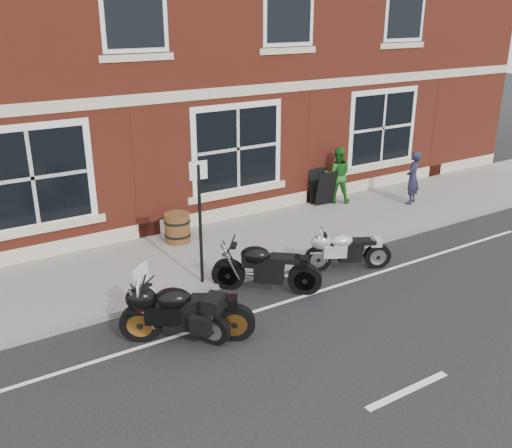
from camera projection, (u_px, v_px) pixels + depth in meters
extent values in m
plane|color=black|center=(291.00, 307.00, 10.82)|extent=(80.00, 80.00, 0.00)
cube|color=slate|center=(216.00, 250.00, 13.18)|extent=(30.00, 3.00, 0.12)
cube|color=slate|center=(251.00, 276.00, 11.92)|extent=(30.00, 0.16, 0.12)
cylinder|color=black|center=(147.00, 313.00, 10.02)|extent=(0.43, 0.55, 0.59)
cylinder|color=black|center=(214.00, 328.00, 9.54)|extent=(0.43, 0.55, 0.59)
cube|color=black|center=(177.00, 304.00, 9.69)|extent=(0.60, 0.73, 0.20)
ellipsoid|color=silver|center=(169.00, 296.00, 9.70)|extent=(0.56, 0.61, 0.29)
cube|color=black|center=(195.00, 304.00, 9.52)|extent=(0.48, 0.55, 0.09)
cube|color=silver|center=(145.00, 274.00, 9.75)|extent=(0.34, 0.25, 0.41)
cylinder|color=black|center=(145.00, 324.00, 9.66)|extent=(0.60, 0.36, 0.60)
cylinder|color=black|center=(225.00, 318.00, 9.84)|extent=(0.60, 0.36, 0.60)
cube|color=black|center=(182.00, 304.00, 9.63)|extent=(0.78, 0.52, 0.21)
ellipsoid|color=#A6070D|center=(173.00, 299.00, 9.57)|extent=(0.62, 0.53, 0.30)
cube|color=black|center=(204.00, 299.00, 9.65)|extent=(0.57, 0.44, 0.09)
cylinder|color=black|center=(141.00, 322.00, 9.61)|extent=(0.67, 0.48, 0.70)
cylinder|color=black|center=(235.00, 321.00, 9.63)|extent=(0.67, 0.48, 0.70)
cube|color=black|center=(184.00, 302.00, 9.49)|extent=(0.88, 0.67, 0.24)
ellipsoid|color=black|center=(173.00, 296.00, 9.44)|extent=(0.73, 0.65, 0.35)
cube|color=black|center=(210.00, 297.00, 9.46)|extent=(0.66, 0.55, 0.11)
cylinder|color=black|center=(318.00, 258.00, 12.21)|extent=(0.57, 0.36, 0.58)
cylinder|color=black|center=(377.00, 255.00, 12.34)|extent=(0.57, 0.36, 0.58)
cube|color=black|center=(346.00, 244.00, 12.16)|extent=(0.74, 0.51, 0.20)
ellipsoid|color=#A5A6AA|center=(340.00, 239.00, 12.11)|extent=(0.60, 0.51, 0.29)
cube|color=black|center=(363.00, 240.00, 12.17)|extent=(0.55, 0.43, 0.09)
cylinder|color=black|center=(229.00, 273.00, 11.40)|extent=(0.60, 0.54, 0.67)
cylinder|color=black|center=(305.00, 278.00, 11.19)|extent=(0.60, 0.54, 0.67)
cube|color=black|center=(264.00, 259.00, 11.18)|extent=(0.80, 0.74, 0.23)
ellipsoid|color=black|center=(256.00, 253.00, 11.15)|extent=(0.69, 0.67, 0.34)
cube|color=black|center=(285.00, 257.00, 11.09)|extent=(0.62, 0.58, 0.11)
imported|color=#1B1D31|center=(413.00, 178.00, 15.90)|extent=(0.65, 0.57, 1.50)
imported|color=#1B5C1A|center=(337.00, 175.00, 16.00)|extent=(0.98, 0.93, 1.59)
cylinder|color=#562516|center=(177.00, 228.00, 13.41)|extent=(0.59, 0.59, 0.69)
cylinder|color=black|center=(178.00, 234.00, 13.47)|extent=(0.62, 0.62, 0.05)
cylinder|color=black|center=(177.00, 221.00, 13.35)|extent=(0.62, 0.62, 0.05)
cylinder|color=black|center=(200.00, 225.00, 11.11)|extent=(0.07, 0.07, 2.44)
cube|color=silver|center=(198.00, 170.00, 10.71)|extent=(0.36, 0.06, 0.36)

